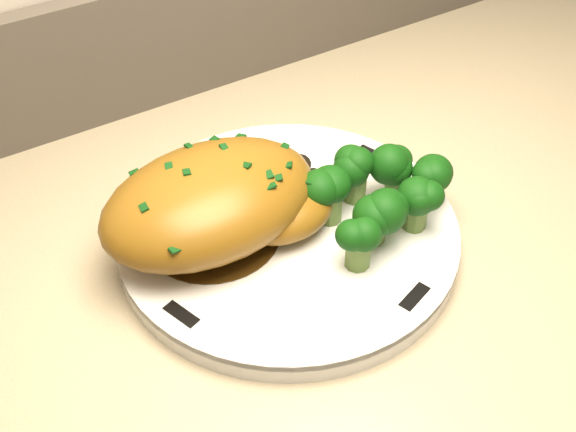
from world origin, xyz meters
TOP-DOWN VIEW (x-y plane):
  - plate at (0.06, 1.76)m, footprint 0.26×0.26m
  - rim_accent_0 at (0.17, 1.79)m, footprint 0.02×0.03m
  - rim_accent_1 at (0.03, 1.86)m, footprint 0.03×0.02m
  - rim_accent_2 at (-0.05, 1.72)m, footprint 0.02×0.03m
  - rim_accent_3 at (0.10, 1.65)m, footprint 0.03×0.02m
  - gravy_pool at (0.01, 1.78)m, footprint 0.10×0.10m
  - chicken_breast at (0.01, 1.78)m, footprint 0.17×0.12m
  - mushroom_pile at (0.11, 1.79)m, footprint 0.08×0.06m
  - broccoli_florets at (0.12, 1.73)m, footprint 0.11×0.09m

SIDE VIEW (x-z plane):
  - plate at x=0.06m, z-range 0.94..0.96m
  - rim_accent_0 at x=0.17m, z-range 0.96..0.96m
  - rim_accent_1 at x=0.03m, z-range 0.96..0.96m
  - rim_accent_2 at x=-0.05m, z-range 0.96..0.96m
  - rim_accent_3 at x=0.10m, z-range 0.96..0.96m
  - gravy_pool at x=0.01m, z-range 0.96..0.96m
  - mushroom_pile at x=0.11m, z-range 0.95..0.97m
  - broccoli_florets at x=0.12m, z-range 0.96..1.01m
  - chicken_breast at x=0.01m, z-range 0.96..1.02m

